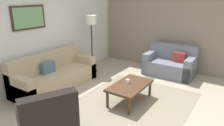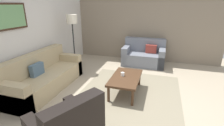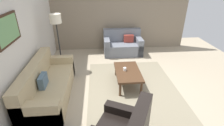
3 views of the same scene
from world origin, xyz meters
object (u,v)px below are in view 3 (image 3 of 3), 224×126
Objects in this scene: couch_loveseat at (122,45)px; cup at (125,69)px; lamp_standing at (56,25)px; framed_artwork at (7,30)px; coffee_table at (128,73)px; couch_main at (46,87)px.

cup is (-2.14, 0.25, 0.15)m from couch_loveseat.
cup is 0.05× the size of lamp_standing.
lamp_standing is 1.95× the size of framed_artwork.
cup is 2.74m from framed_artwork.
coffee_table is 13.05× the size of cup.
couch_loveseat is at bearing -42.53° from framed_artwork.
lamp_standing reaches higher than coffee_table.
couch_loveseat is 2.60m from lamp_standing.
couch_main is at bearing 139.62° from couch_loveseat.
coffee_table is 2.85m from framed_artwork.
couch_loveseat is 2.16m from cup.
lamp_standing is at bearing 60.83° from coffee_table.
couch_main is at bearing -58.45° from framed_artwork.
lamp_standing reaches higher than couch_loveseat.
couch_main is 1.98m from cup.
couch_loveseat is at bearing -40.38° from couch_main.
couch_loveseat is 0.82× the size of lamp_standing.
framed_artwork reaches higher than couch_loveseat.
couch_loveseat reaches higher than cup.
couch_loveseat is (2.56, -2.18, 0.00)m from couch_main.
couch_main is 1.53m from framed_artwork.
lamp_standing is at bearing -3.79° from couch_main.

